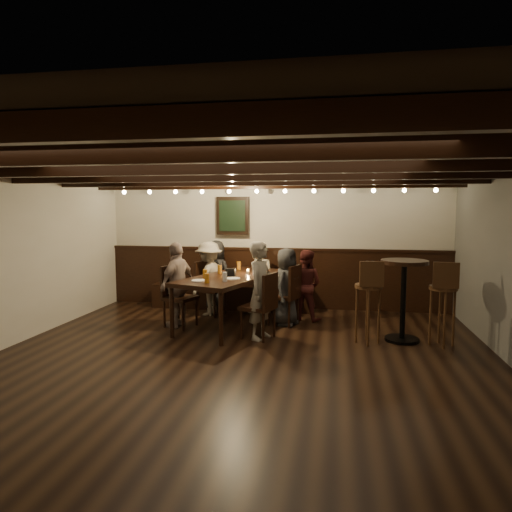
% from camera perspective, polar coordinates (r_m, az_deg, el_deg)
% --- Properties ---
extents(room, '(7.00, 7.00, 7.00)m').
position_cam_1_polar(room, '(7.50, -1.05, -0.29)').
color(room, black).
rests_on(room, ground).
extents(dining_table, '(1.60, 2.37, 0.81)m').
position_cam_1_polar(dining_table, '(7.34, -2.98, -2.98)').
color(dining_table, black).
rests_on(dining_table, floor).
extents(chair_left_near, '(0.55, 0.55, 0.96)m').
position_cam_1_polar(chair_left_near, '(8.18, -5.70, -5.32)').
color(chair_left_near, black).
rests_on(chair_left_near, floor).
extents(chair_left_far, '(0.56, 0.56, 0.98)m').
position_cam_1_polar(chair_left_far, '(7.46, -9.54, -6.42)').
color(chair_left_far, black).
rests_on(chair_left_far, floor).
extents(chair_right_near, '(0.56, 0.56, 0.98)m').
position_cam_1_polar(chair_right_near, '(7.49, 3.59, -6.30)').
color(chair_right_near, black).
rests_on(chair_right_near, floor).
extents(chair_right_far, '(0.55, 0.55, 0.96)m').
position_cam_1_polar(chair_right_far, '(6.70, 0.40, -7.80)').
color(chair_right_far, black).
rests_on(chair_right_far, floor).
extents(person_bench_left, '(0.73, 0.59, 1.30)m').
position_cam_1_polar(person_bench_left, '(8.58, -5.07, -2.37)').
color(person_bench_left, black).
rests_on(person_bench_left, floor).
extents(person_bench_centre, '(0.52, 0.42, 1.23)m').
position_cam_1_polar(person_bench_centre, '(8.27, 0.75, -2.89)').
color(person_bench_centre, gray).
rests_on(person_bench_centre, floor).
extents(person_bench_right, '(0.70, 0.61, 1.20)m').
position_cam_1_polar(person_bench_right, '(7.77, 6.18, -3.61)').
color(person_bench_right, '#4E1D1B').
rests_on(person_bench_right, floor).
extents(person_left_near, '(0.72, 0.96, 1.31)m').
position_cam_1_polar(person_left_near, '(8.13, -5.90, -2.79)').
color(person_left_near, gray).
rests_on(person_left_near, floor).
extents(person_left_far, '(0.56, 0.86, 1.36)m').
position_cam_1_polar(person_left_far, '(7.40, -9.77, -3.53)').
color(person_left_far, gray).
rests_on(person_left_far, floor).
extents(person_right_near, '(0.57, 0.71, 1.25)m').
position_cam_1_polar(person_right_near, '(7.42, 3.81, -3.84)').
color(person_right_near, '#292A2C').
rests_on(person_right_near, floor).
extents(person_right_far, '(0.48, 0.60, 1.42)m').
position_cam_1_polar(person_right_far, '(6.60, 0.63, -4.32)').
color(person_right_far, gray).
rests_on(person_right_far, floor).
extents(pint_a, '(0.07, 0.07, 0.14)m').
position_cam_1_polar(pint_a, '(8.06, -2.15, -1.19)').
color(pint_a, '#BF7219').
rests_on(pint_a, dining_table).
extents(pint_b, '(0.07, 0.07, 0.14)m').
position_cam_1_polar(pint_b, '(7.77, 1.06, -1.46)').
color(pint_b, '#BF7219').
rests_on(pint_b, dining_table).
extents(pint_c, '(0.07, 0.07, 0.14)m').
position_cam_1_polar(pint_c, '(7.56, -4.55, -1.68)').
color(pint_c, '#BF7219').
rests_on(pint_c, dining_table).
extents(pint_d, '(0.07, 0.07, 0.14)m').
position_cam_1_polar(pint_d, '(7.35, -0.18, -1.89)').
color(pint_d, silver).
rests_on(pint_d, dining_table).
extents(pint_e, '(0.07, 0.07, 0.14)m').
position_cam_1_polar(pint_e, '(7.06, -6.39, -2.25)').
color(pint_e, '#BF7219').
rests_on(pint_e, dining_table).
extents(pint_f, '(0.07, 0.07, 0.14)m').
position_cam_1_polar(pint_f, '(6.76, -3.92, -2.60)').
color(pint_f, silver).
rests_on(pint_f, dining_table).
extents(pint_g, '(0.07, 0.07, 0.14)m').
position_cam_1_polar(pint_g, '(6.63, -6.16, -2.79)').
color(pint_g, '#BF7219').
rests_on(pint_g, dining_table).
extents(plate_near, '(0.24, 0.24, 0.01)m').
position_cam_1_polar(plate_near, '(6.83, -7.08, -3.07)').
color(plate_near, white).
rests_on(plate_near, dining_table).
extents(plate_far, '(0.24, 0.24, 0.01)m').
position_cam_1_polar(plate_far, '(6.99, -2.97, -2.83)').
color(plate_far, white).
rests_on(plate_far, dining_table).
extents(condiment_caddy, '(0.15, 0.10, 0.12)m').
position_cam_1_polar(condiment_caddy, '(7.28, -3.19, -2.05)').
color(condiment_caddy, black).
rests_on(condiment_caddy, dining_table).
extents(candle, '(0.05, 0.05, 0.05)m').
position_cam_1_polar(candle, '(7.53, -1.03, -2.05)').
color(candle, beige).
rests_on(candle, dining_table).
extents(high_top_table, '(0.66, 0.66, 1.17)m').
position_cam_1_polar(high_top_table, '(6.80, 17.97, -3.84)').
color(high_top_table, black).
rests_on(high_top_table, floor).
extents(bar_stool_left, '(0.38, 0.40, 1.18)m').
position_cam_1_polar(bar_stool_left, '(6.61, 13.81, -6.89)').
color(bar_stool_left, '#3B2412').
rests_on(bar_stool_left, floor).
extents(bar_stool_right, '(0.37, 0.39, 1.18)m').
position_cam_1_polar(bar_stool_right, '(6.80, 22.26, -6.80)').
color(bar_stool_right, '#3B2412').
rests_on(bar_stool_right, floor).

